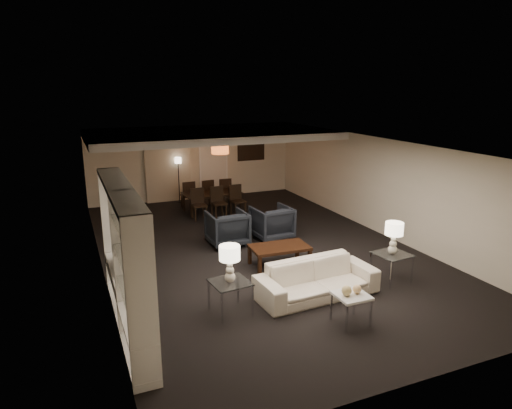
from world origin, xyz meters
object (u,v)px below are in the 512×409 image
object	(u,v)px
floor_lamp	(179,180)
pendant_light	(220,150)
chair_nm	(219,202)
table_lamp_left	(230,264)
table_lamp_right	(394,238)
chair_fr	(224,191)
coffee_table	(279,256)
chair_nl	(199,205)
armchair_right	(272,223)
armchair_left	(227,228)
side_table_right	(391,267)
marble_table	(351,309)
dining_table	(212,202)
floor_speaker	(139,276)
sofa	(317,279)
television	(121,252)
chair_fl	(188,195)
vase_amber	(127,241)
chair_nr	(238,201)
vase_blue	(136,293)
side_table_left	(230,297)
chair_fm	(206,193)

from	to	relation	value
floor_lamp	pendant_light	bearing A→B (deg)	-62.09
chair_nm	table_lamp_left	bearing A→B (deg)	-109.02
table_lamp_right	chair_fr	bearing A→B (deg)	99.27
coffee_table	chair_nl	bearing A→B (deg)	98.91
armchair_right	table_lamp_right	distance (m)	3.51
armchair_left	table_lamp_left	distance (m)	3.51
side_table_right	marble_table	bearing A→B (deg)	-147.09
side_table_right	dining_table	size ratio (longest dim) A/B	0.36
floor_speaker	chair_nm	xyz separation A→B (m)	(3.06, 4.91, -0.18)
table_lamp_left	chair_nm	xyz separation A→B (m)	(1.67, 5.65, -0.45)
sofa	floor_speaker	world-z (taller)	floor_speaker
table_lamp_right	television	xyz separation A→B (m)	(-5.05, 0.93, 0.12)
sofa	dining_table	size ratio (longest dim) A/B	1.31
chair_fl	dining_table	bearing A→B (deg)	132.33
vase_amber	side_table_right	bearing A→B (deg)	3.67
armchair_right	vase_amber	size ratio (longest dim) A/B	5.72
chair_nr	vase_blue	bearing A→B (deg)	-126.47
side_table_left	floor_speaker	world-z (taller)	floor_speaker
coffee_table	chair_nr	bearing A→B (deg)	82.04
side_table_left	armchair_left	bearing A→B (deg)	71.57
pendant_light	table_lamp_right	distance (m)	6.50
armchair_left	floor_speaker	xyz separation A→B (m)	(-2.50, -2.56, 0.21)
table_lamp_left	chair_fr	world-z (taller)	table_lamp_left
side_table_right	coffee_table	bearing A→B (deg)	136.74
armchair_right	table_lamp_left	distance (m)	4.05
marble_table	chair_fl	xyz separation A→B (m)	(-0.63, 8.05, 0.19)
table_lamp_left	chair_nl	world-z (taller)	table_lamp_left
coffee_table	vase_amber	world-z (taller)	vase_amber
armchair_right	vase_amber	bearing A→B (deg)	38.84
dining_table	chair_fl	bearing A→B (deg)	130.18
pendant_light	television	size ratio (longest dim) A/B	0.54
television	dining_table	size ratio (longest dim) A/B	0.56
chair_nr	table_lamp_right	bearing A→B (deg)	-84.54
chair_fm	chair_fr	size ratio (longest dim) A/B	1.00
side_table_left	vase_blue	bearing A→B (deg)	-148.55
coffee_table	side_table_left	xyz separation A→B (m)	(-1.70, -1.60, 0.07)
chair_fl	floor_lamp	distance (m)	1.04
table_lamp_left	pendant_light	bearing A→B (deg)	72.81
table_lamp_right	television	distance (m)	5.13
table_lamp_left	chair_nr	bearing A→B (deg)	68.14
chair_fl	chair_nr	bearing A→B (deg)	132.33
chair_nl	chair_nm	size ratio (longest dim) A/B	1.00
armchair_left	floor_lamp	world-z (taller)	floor_lamp
armchair_left	marble_table	distance (m)	4.44
armchair_right	side_table_left	xyz separation A→B (m)	(-2.30, -3.30, -0.13)
coffee_table	marble_table	bearing A→B (deg)	-90.00
armchair_left	side_table_left	world-z (taller)	armchair_left
television	chair_nr	bearing A→B (deg)	-39.69
coffee_table	chair_nr	xyz separation A→B (m)	(0.57, 4.05, 0.23)
armchair_left	table_lamp_left	world-z (taller)	table_lamp_left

